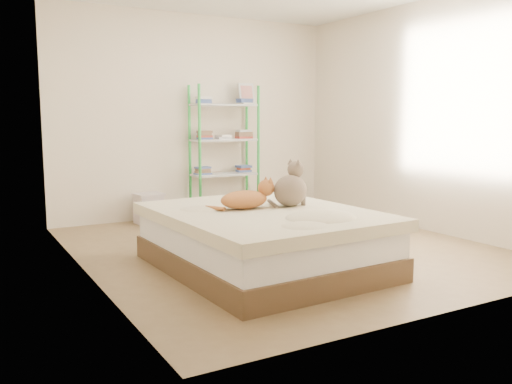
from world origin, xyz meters
TOP-DOWN VIEW (x-y plane):
  - room at (0.00, 0.00)m, footprint 3.81×4.21m
  - bed at (-0.55, -0.57)m, footprint 1.67×2.05m
  - orange_cat at (-0.65, -0.43)m, footprint 0.52×0.30m
  - grey_cat at (-0.23, -0.51)m, footprint 0.42×0.38m
  - shelf_unit at (0.31, 1.88)m, footprint 0.91×0.36m
  - cardboard_box at (-0.02, 1.08)m, footprint 0.58×0.58m
  - white_bin at (-0.75, 1.85)m, footprint 0.36×0.33m

SIDE VIEW (x-z plane):
  - cardboard_box at x=-0.02m, z-range -0.03..0.40m
  - white_bin at x=-0.75m, z-range 0.00..0.38m
  - bed at x=-0.55m, z-range 0.00..0.51m
  - orange_cat at x=-0.65m, z-range 0.51..0.71m
  - grey_cat at x=-0.23m, z-range 0.51..0.91m
  - shelf_unit at x=0.31m, z-range -0.03..1.71m
  - room at x=0.00m, z-range 0.00..2.61m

